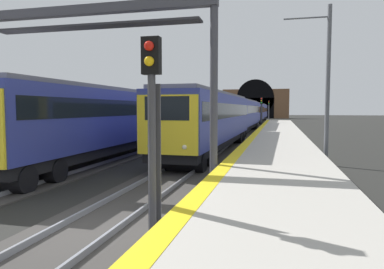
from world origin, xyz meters
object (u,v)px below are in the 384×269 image
Objects in this scene: railway_signal_far at (269,108)px; railway_signal_near at (152,125)px; railway_signal_mid at (261,109)px; catenary_mast_near at (327,84)px; overhead_signal_gantry at (94,47)px; train_main_approaching at (248,113)px; train_adjacent_platform at (170,115)px.

railway_signal_near is at bearing 0.00° from railway_signal_far.
railway_signal_mid is at bearing -180.00° from railway_signal_near.
railway_signal_near is 13.35m from catenary_mast_near.
catenary_mast_near reaches higher than railway_signal_far.
railway_signal_near is 0.45× the size of overhead_signal_gantry.
train_adjacent_platform reaches higher than train_main_approaching.
railway_signal_mid is 0.48× the size of overhead_signal_gantry.
overhead_signal_gantry is at bearing 8.36° from train_adjacent_platform.
railway_signal_near is 0.54× the size of catenary_mast_near.
catenary_mast_near is at bearing 158.38° from railway_signal_near.
overhead_signal_gantry reaches higher than railway_signal_far.
train_main_approaching is 15.17× the size of railway_signal_far.
train_main_approaching is 22.26m from train_adjacent_platform.
railway_signal_near is 7.57m from overhead_signal_gantry.
catenary_mast_near reaches higher than overhead_signal_gantry.
train_adjacent_platform is 24.58m from railway_signal_near.
railway_signal_far is (42.99, -1.81, 0.78)m from train_main_approaching.
overhead_signal_gantry is (-39.66, 2.57, 3.00)m from train_main_approaching.
catenary_mast_near is (-11.25, -11.84, 1.83)m from train_adjacent_platform.
catenary_mast_near reaches higher than railway_signal_near.
train_main_approaching is 1.80× the size of train_adjacent_platform.
train_main_approaching is 9.39× the size of catenary_mast_near.
railway_signal_far reaches higher than railway_signal_mid.
train_adjacent_platform is 4.42× the size of overhead_signal_gantry.
overhead_signal_gantry reaches higher than train_main_approaching.
railway_signal_mid is at bearing -6.00° from overhead_signal_gantry.
railway_signal_mid is at bearing 7.95° from catenary_mast_near.
catenary_mast_near is at bearing -53.87° from overhead_signal_gantry.
train_adjacent_platform is 5.23× the size of catenary_mast_near.
railway_signal_far is 76.05m from catenary_mast_near.
train_adjacent_platform is at bearing -12.25° from train_main_approaching.
catenary_mast_near is at bearing 7.95° from railway_signal_mid.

